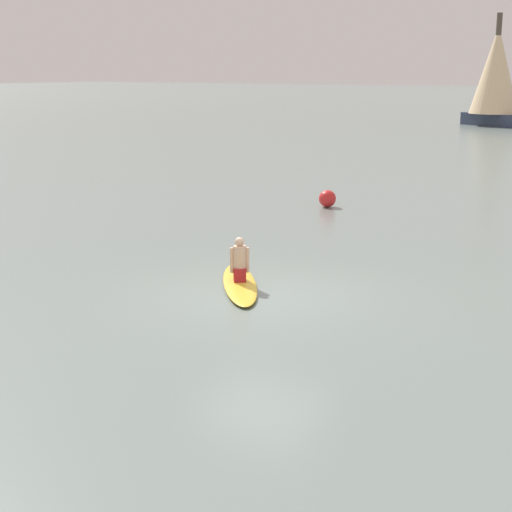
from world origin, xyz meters
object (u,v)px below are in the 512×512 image
person_paddler (240,261)px  sailboat_near_left (496,74)px  surfboard (240,283)px  buoy_marker (327,199)px

person_paddler → sailboat_near_left: bearing=-27.1°
person_paddler → sailboat_near_left: 50.56m
surfboard → person_paddler: bearing=-101.0°
surfboard → buoy_marker: buoy_marker is taller
person_paddler → sailboat_near_left: size_ratio=0.11×
sailboat_near_left → surfboard: bearing=127.9°
person_paddler → surfboard: bearing=79.0°
sailboat_near_left → buoy_marker: sailboat_near_left is taller
sailboat_near_left → buoy_marker: size_ratio=15.38×
person_paddler → buoy_marker: person_paddler is taller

